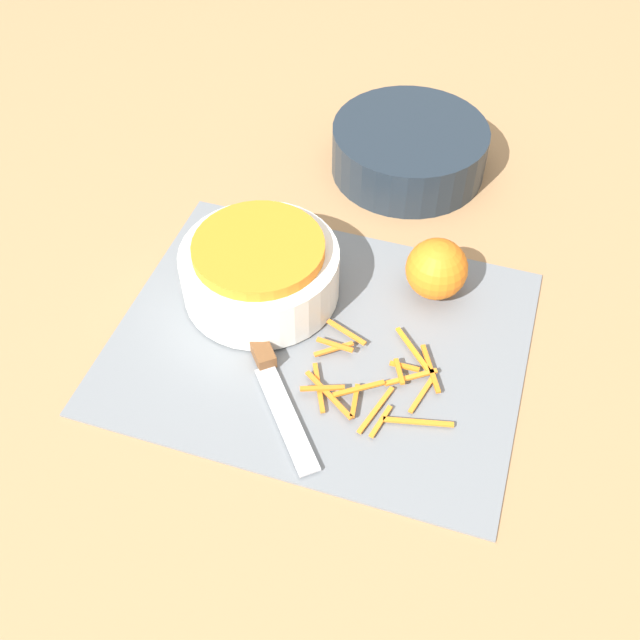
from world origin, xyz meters
name	(u,v)px	position (x,y,z in m)	size (l,w,h in m)	color
ground_plane	(320,341)	(0.00, 0.00, 0.00)	(4.00, 4.00, 0.00)	#9E754C
cutting_board	(320,339)	(0.00, 0.00, 0.00)	(0.45, 0.36, 0.01)	slate
bowl_speckled	(260,269)	(-0.09, 0.05, 0.04)	(0.18, 0.18, 0.08)	silver
bowl_dark	(409,150)	(0.02, 0.33, 0.03)	(0.21, 0.21, 0.07)	#1E2833
knife	(262,353)	(-0.05, -0.04, 0.01)	(0.16, 0.19, 0.02)	brown
orange_left	(437,269)	(0.10, 0.11, 0.04)	(0.07, 0.07, 0.07)	orange
peel_pile	(374,381)	(0.07, -0.04, 0.01)	(0.17, 0.15, 0.01)	orange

